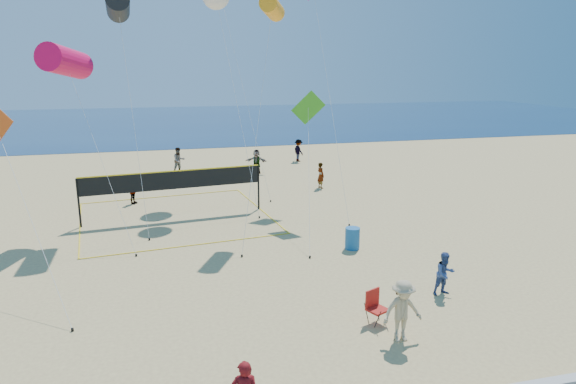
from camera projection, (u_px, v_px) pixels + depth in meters
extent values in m
plane|color=tan|center=(282.00, 367.00, 13.63)|extent=(120.00, 120.00, 0.00)
cube|color=navy|center=(180.00, 121.00, 71.96)|extent=(140.00, 50.00, 0.03)
imported|color=#334981|center=(445.00, 274.00, 17.75)|extent=(0.80, 0.65, 1.54)
imported|color=tan|center=(402.00, 311.00, 14.71)|extent=(1.23, 0.73, 1.87)
imported|color=gray|center=(133.00, 191.00, 29.33)|extent=(0.80, 0.95, 1.52)
imported|color=gray|center=(257.00, 161.00, 37.59)|extent=(1.68, 1.19, 1.75)
imported|color=gray|center=(321.00, 175.00, 33.04)|extent=(0.55, 0.69, 1.68)
imported|color=gray|center=(179.00, 160.00, 37.61)|extent=(1.11, 0.99, 1.89)
imported|color=gray|center=(299.00, 150.00, 42.15)|extent=(0.94, 1.30, 1.82)
cube|color=#B01A14|center=(377.00, 310.00, 15.78)|extent=(0.74, 0.71, 0.06)
cube|color=#B01A14|center=(372.00, 298.00, 15.88)|extent=(0.55, 0.28, 0.58)
cylinder|color=black|center=(377.00, 321.00, 15.53)|extent=(0.14, 0.28, 0.75)
cylinder|color=black|center=(367.00, 316.00, 15.85)|extent=(0.14, 0.28, 0.75)
cylinder|color=black|center=(387.00, 316.00, 15.80)|extent=(0.14, 0.28, 0.75)
cylinder|color=black|center=(377.00, 311.00, 16.12)|extent=(0.14, 0.28, 0.75)
cylinder|color=#175896|center=(352.00, 238.00, 22.23)|extent=(0.84, 0.84, 0.95)
cylinder|color=black|center=(79.00, 203.00, 24.99)|extent=(0.10, 0.10, 2.45)
cylinder|color=black|center=(258.00, 187.00, 28.17)|extent=(0.10, 0.10, 2.45)
cube|color=black|center=(173.00, 180.00, 26.40)|extent=(9.13, 1.11, 0.92)
cube|color=yellow|center=(173.00, 171.00, 26.28)|extent=(9.14, 1.12, 0.06)
cube|color=yellow|center=(191.00, 245.00, 22.71)|extent=(9.34, 1.16, 0.02)
cube|color=yellow|center=(163.00, 197.00, 31.05)|extent=(9.34, 1.16, 0.02)
cylinder|color=#D60847|center=(65.00, 61.00, 23.07)|extent=(2.18, 3.25, 1.64)
cylinder|color=silver|center=(99.00, 155.00, 22.25)|extent=(2.70, 4.46, 7.88)
cylinder|color=black|center=(136.00, 255.00, 21.43)|extent=(0.08, 0.08, 0.10)
cylinder|color=black|center=(118.00, 5.00, 24.16)|extent=(1.25, 2.67, 1.43)
cylinder|color=silver|center=(133.00, 120.00, 23.78)|extent=(0.83, 3.73, 10.45)
cylinder|color=black|center=(149.00, 239.00, 23.39)|extent=(0.08, 0.08, 0.10)
cylinder|color=orange|center=(272.00, 8.00, 24.08)|extent=(1.61, 2.19, 1.11)
cylinder|color=silver|center=(258.00, 125.00, 22.72)|extent=(2.47, 4.95, 10.33)
cylinder|color=black|center=(242.00, 256.00, 21.36)|extent=(0.08, 0.08, 0.10)
cylinder|color=silver|center=(29.00, 215.00, 17.57)|extent=(3.23, 6.78, 5.51)
cylinder|color=black|center=(72.00, 330.00, 15.43)|extent=(0.08, 0.08, 0.10)
cube|color=green|center=(308.00, 108.00, 25.86)|extent=(1.59, 0.82, 1.75)
cylinder|color=silver|center=(309.00, 175.00, 23.55)|extent=(1.63, 5.98, 5.63)
cylinder|color=black|center=(310.00, 257.00, 21.23)|extent=(0.08, 0.08, 0.10)
cylinder|color=silver|center=(329.00, 94.00, 27.72)|extent=(0.34, 7.94, 12.38)
cylinder|color=black|center=(349.00, 225.00, 25.45)|extent=(0.08, 0.08, 0.10)
cylinder|color=silver|center=(237.00, 103.00, 27.43)|extent=(1.38, 4.72, 11.43)
cylinder|color=black|center=(259.00, 217.00, 26.76)|extent=(0.08, 0.08, 0.10)
cylinder|color=silver|center=(243.00, 89.00, 30.46)|extent=(2.16, 4.98, 12.67)
cylinder|color=black|center=(271.00, 201.00, 29.92)|extent=(0.08, 0.08, 0.10)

